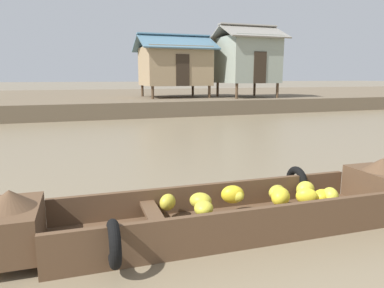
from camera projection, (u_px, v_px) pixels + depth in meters
name	position (u px, v px, depth m)	size (l,w,h in m)	color
ground_plane	(132.00, 151.00, 9.86)	(300.00, 300.00, 0.00)	#7A6B51
riverbank_strip	(93.00, 99.00, 26.27)	(160.00, 20.00, 0.80)	brown
banana_boat	(229.00, 210.00, 4.76)	(5.79, 1.78, 0.82)	brown
stilt_house_mid_right	(174.00, 65.00, 21.90)	(4.58, 3.96, 3.83)	#4C3826
stilt_house_right	(247.00, 59.00, 21.86)	(3.80, 3.72, 4.39)	#4C3826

